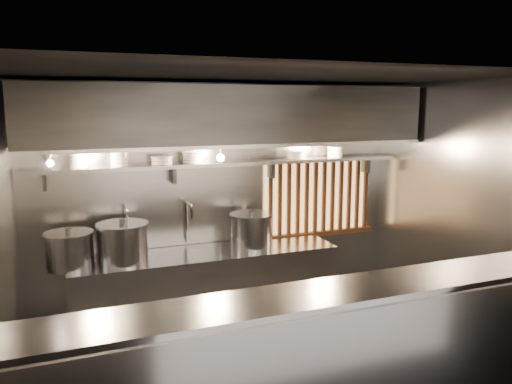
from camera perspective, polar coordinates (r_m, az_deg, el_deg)
floor at (r=5.18m, az=1.51°, el=-19.52°), size 4.50×4.50×0.00m
ceiling at (r=4.52m, az=1.68°, el=13.16°), size 4.50×4.50×0.00m
wall_back at (r=6.03m, az=-3.95°, el=-1.06°), size 4.50×0.00×4.50m
wall_left at (r=4.34m, az=-27.16°, el=-6.49°), size 0.00×3.00×3.00m
wall_right at (r=5.88m, az=22.24°, el=-2.05°), size 0.00×3.00×3.00m
serving_counter at (r=4.15m, az=6.96°, el=-18.63°), size 4.50×0.56×1.13m
cooking_bench at (r=5.87m, az=-5.58°, el=-11.05°), size 3.00×0.70×0.90m
bowl_shelf at (r=5.79m, az=-3.47°, el=3.30°), size 4.40×0.34×0.04m
exhaust_hood at (r=5.54m, az=-2.82°, el=8.65°), size 4.40×0.81×0.65m
wood_screen at (r=6.49m, az=7.20°, el=-0.51°), size 1.56×0.09×1.04m
faucet_left at (r=5.69m, az=-14.66°, el=-2.98°), size 0.04×0.30×0.50m
faucet_right at (r=5.81m, az=-7.78°, el=-2.49°), size 0.04×0.30×0.50m
heat_lamp at (r=5.03m, az=-22.83°, el=3.70°), size 0.25×0.35×0.20m
pendant_bulb at (r=5.64m, az=-4.07°, el=3.95°), size 0.09×0.09×0.19m
stock_pot_left at (r=5.46m, az=-20.52°, el=-6.21°), size 0.65×0.65×0.41m
stock_pot_mid at (r=5.47m, az=-14.96°, el=-5.61°), size 0.66×0.66×0.46m
stock_pot_right at (r=5.83m, az=-0.55°, el=-4.41°), size 0.64×0.64×0.44m
bowl_stack_0 at (r=5.51m, az=-19.60°, el=3.51°), size 0.21×0.21×0.17m
bowl_stack_1 at (r=5.53m, az=-15.32°, el=3.76°), size 0.21×0.21×0.17m
bowl_stack_2 at (r=5.60m, az=-10.71°, el=3.61°), size 0.24×0.24×0.09m
bowl_stack_3 at (r=5.67m, az=-7.27°, el=3.97°), size 0.24×0.24×0.13m
bowl_stack_4 at (r=6.12m, az=4.63°, el=4.27°), size 0.22×0.22×0.09m
bowl_stack_5 at (r=6.37m, az=9.03°, el=4.57°), size 0.21×0.21×0.13m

